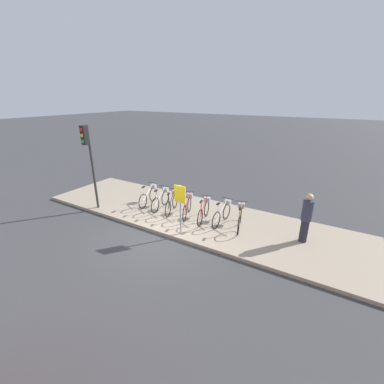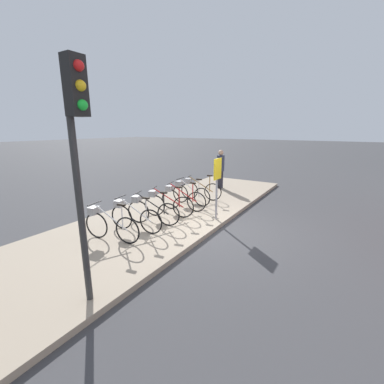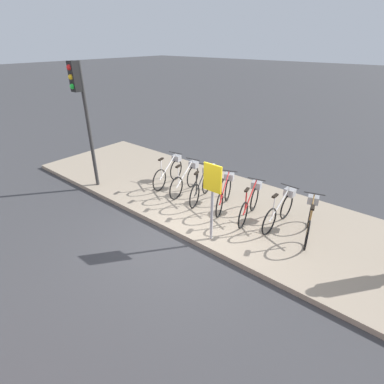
{
  "view_description": "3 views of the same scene",
  "coord_description": "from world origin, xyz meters",
  "px_view_note": "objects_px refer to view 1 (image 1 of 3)",
  "views": [
    {
      "loc": [
        5.03,
        -6.4,
        4.74
      ],
      "look_at": [
        0.26,
        1.55,
        1.25
      ],
      "focal_mm": 24.0,
      "sensor_mm": 36.0,
      "label": 1
    },
    {
      "loc": [
        -6.02,
        -2.92,
        2.76
      ],
      "look_at": [
        0.05,
        0.84,
        0.99
      ],
      "focal_mm": 24.0,
      "sensor_mm": 36.0,
      "label": 2
    },
    {
      "loc": [
        3.75,
        -4.25,
        4.16
      ],
      "look_at": [
        -0.14,
        0.46,
        1.02
      ],
      "focal_mm": 28.0,
      "sensor_mm": 36.0,
      "label": 3
    }
  ],
  "objects_px": {
    "parked_bicycle_6": "(240,217)",
    "traffic_light": "(88,151)",
    "parked_bicycle_3": "(188,205)",
    "parked_bicycle_1": "(161,199)",
    "parked_bicycle_4": "(204,210)",
    "parked_bicycle_0": "(149,195)",
    "parked_bicycle_5": "(223,212)",
    "parked_bicycle_2": "(172,202)",
    "pedestrian": "(306,217)",
    "sign_post": "(180,202)"
  },
  "relations": [
    {
      "from": "pedestrian",
      "to": "traffic_light",
      "type": "relative_size",
      "value": 0.48
    },
    {
      "from": "parked_bicycle_0",
      "to": "pedestrian",
      "type": "relative_size",
      "value": 0.91
    },
    {
      "from": "parked_bicycle_2",
      "to": "parked_bicycle_4",
      "type": "relative_size",
      "value": 0.98
    },
    {
      "from": "parked_bicycle_0",
      "to": "parked_bicycle_4",
      "type": "relative_size",
      "value": 1.01
    },
    {
      "from": "parked_bicycle_1",
      "to": "sign_post",
      "type": "bearing_deg",
      "value": -36.79
    },
    {
      "from": "parked_bicycle_0",
      "to": "parked_bicycle_4",
      "type": "xyz_separation_m",
      "value": [
        2.89,
        -0.14,
        0.0
      ]
    },
    {
      "from": "parked_bicycle_2",
      "to": "pedestrian",
      "type": "distance_m",
      "value": 5.18
    },
    {
      "from": "parked_bicycle_4",
      "to": "parked_bicycle_6",
      "type": "xyz_separation_m",
      "value": [
        1.43,
        0.15,
        0.0
      ]
    },
    {
      "from": "parked_bicycle_1",
      "to": "sign_post",
      "type": "height_order",
      "value": "sign_post"
    },
    {
      "from": "parked_bicycle_0",
      "to": "parked_bicycle_3",
      "type": "relative_size",
      "value": 1.04
    },
    {
      "from": "traffic_light",
      "to": "parked_bicycle_4",
      "type": "bearing_deg",
      "value": 17.66
    },
    {
      "from": "parked_bicycle_3",
      "to": "pedestrian",
      "type": "height_order",
      "value": "pedestrian"
    },
    {
      "from": "parked_bicycle_5",
      "to": "parked_bicycle_0",
      "type": "bearing_deg",
      "value": -179.85
    },
    {
      "from": "parked_bicycle_3",
      "to": "parked_bicycle_4",
      "type": "bearing_deg",
      "value": -1.61
    },
    {
      "from": "parked_bicycle_4",
      "to": "parked_bicycle_5",
      "type": "height_order",
      "value": "same"
    },
    {
      "from": "parked_bicycle_6",
      "to": "sign_post",
      "type": "xyz_separation_m",
      "value": [
        -1.61,
        -1.55,
        0.81
      ]
    },
    {
      "from": "parked_bicycle_2",
      "to": "parked_bicycle_5",
      "type": "bearing_deg",
      "value": 3.64
    },
    {
      "from": "parked_bicycle_0",
      "to": "sign_post",
      "type": "bearing_deg",
      "value": -29.72
    },
    {
      "from": "parked_bicycle_0",
      "to": "parked_bicycle_5",
      "type": "bearing_deg",
      "value": 0.15
    },
    {
      "from": "sign_post",
      "to": "parked_bicycle_1",
      "type": "bearing_deg",
      "value": 143.21
    },
    {
      "from": "parked_bicycle_1",
      "to": "parked_bicycle_3",
      "type": "xyz_separation_m",
      "value": [
        1.37,
        -0.04,
        0.0
      ]
    },
    {
      "from": "parked_bicycle_4",
      "to": "parked_bicycle_5",
      "type": "xyz_separation_m",
      "value": [
        0.73,
        0.15,
        0.0
      ]
    },
    {
      "from": "parked_bicycle_0",
      "to": "parked_bicycle_6",
      "type": "bearing_deg",
      "value": 0.11
    },
    {
      "from": "parked_bicycle_0",
      "to": "parked_bicycle_3",
      "type": "xyz_separation_m",
      "value": [
        2.11,
        -0.12,
        0.0
      ]
    },
    {
      "from": "parked_bicycle_3",
      "to": "parked_bicycle_6",
      "type": "distance_m",
      "value": 2.21
    },
    {
      "from": "pedestrian",
      "to": "traffic_light",
      "type": "height_order",
      "value": "traffic_light"
    },
    {
      "from": "parked_bicycle_2",
      "to": "parked_bicycle_3",
      "type": "xyz_separation_m",
      "value": [
        0.75,
        0.02,
        0.0
      ]
    },
    {
      "from": "parked_bicycle_4",
      "to": "parked_bicycle_5",
      "type": "relative_size",
      "value": 0.98
    },
    {
      "from": "parked_bicycle_2",
      "to": "parked_bicycle_0",
      "type": "bearing_deg",
      "value": 174.39
    },
    {
      "from": "sign_post",
      "to": "parked_bicycle_0",
      "type": "bearing_deg",
      "value": 150.28
    },
    {
      "from": "pedestrian",
      "to": "traffic_light",
      "type": "xyz_separation_m",
      "value": [
        -8.19,
        -1.75,
        1.64
      ]
    },
    {
      "from": "parked_bicycle_3",
      "to": "sign_post",
      "type": "distance_m",
      "value": 1.75
    },
    {
      "from": "parked_bicycle_5",
      "to": "pedestrian",
      "type": "xyz_separation_m",
      "value": [
        2.9,
        0.15,
        0.47
      ]
    },
    {
      "from": "traffic_light",
      "to": "parked_bicycle_2",
      "type": "bearing_deg",
      "value": 25.65
    },
    {
      "from": "parked_bicycle_4",
      "to": "parked_bicycle_5",
      "type": "bearing_deg",
      "value": 11.6
    },
    {
      "from": "sign_post",
      "to": "parked_bicycle_2",
      "type": "bearing_deg",
      "value": 133.6
    },
    {
      "from": "parked_bicycle_4",
      "to": "parked_bicycle_6",
      "type": "bearing_deg",
      "value": 5.92
    },
    {
      "from": "parked_bicycle_4",
      "to": "pedestrian",
      "type": "height_order",
      "value": "pedestrian"
    },
    {
      "from": "parked_bicycle_2",
      "to": "sign_post",
      "type": "bearing_deg",
      "value": -46.4
    },
    {
      "from": "parked_bicycle_3",
      "to": "parked_bicycle_1",
      "type": "bearing_deg",
      "value": 178.28
    },
    {
      "from": "parked_bicycle_1",
      "to": "parked_bicycle_6",
      "type": "relative_size",
      "value": 1.03
    },
    {
      "from": "parked_bicycle_0",
      "to": "parked_bicycle_5",
      "type": "height_order",
      "value": "same"
    },
    {
      "from": "parked_bicycle_0",
      "to": "parked_bicycle_3",
      "type": "bearing_deg",
      "value": -3.2
    },
    {
      "from": "parked_bicycle_0",
      "to": "parked_bicycle_1",
      "type": "relative_size",
      "value": 1.0
    },
    {
      "from": "parked_bicycle_6",
      "to": "pedestrian",
      "type": "xyz_separation_m",
      "value": [
        2.2,
        0.15,
        0.47
      ]
    },
    {
      "from": "parked_bicycle_2",
      "to": "parked_bicycle_5",
      "type": "distance_m",
      "value": 2.26
    },
    {
      "from": "parked_bicycle_3",
      "to": "parked_bicycle_5",
      "type": "distance_m",
      "value": 1.51
    },
    {
      "from": "parked_bicycle_0",
      "to": "parked_bicycle_6",
      "type": "height_order",
      "value": "same"
    },
    {
      "from": "parked_bicycle_6",
      "to": "traffic_light",
      "type": "distance_m",
      "value": 6.56
    },
    {
      "from": "parked_bicycle_3",
      "to": "parked_bicycle_6",
      "type": "height_order",
      "value": "same"
    }
  ]
}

